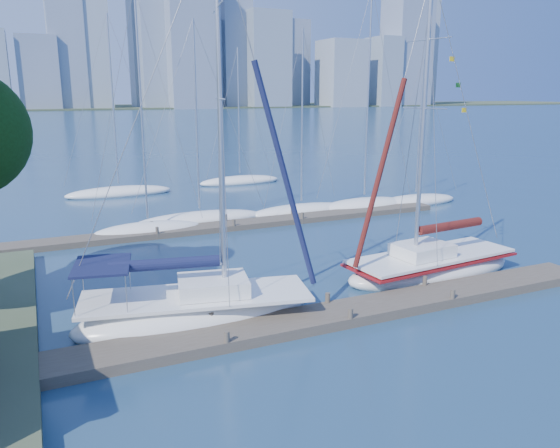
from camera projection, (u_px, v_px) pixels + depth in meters
name	position (u px, v px, depth m)	size (l,w,h in m)	color
ground	(338.00, 319.00, 21.84)	(700.00, 700.00, 0.00)	navy
near_dock	(338.00, 315.00, 21.79)	(26.00, 2.00, 0.40)	#4B4137
far_dock	(244.00, 224.00, 36.77)	(30.00, 1.80, 0.36)	#4B4137
far_shore	(49.00, 108.00, 305.18)	(800.00, 100.00, 1.50)	#38472D
sailboat_navy	(196.00, 295.00, 21.38)	(10.01, 5.01, 15.42)	white
sailboat_maroon	(431.00, 255.00, 26.74)	(9.61, 3.90, 14.57)	white
bg_boat_1	(148.00, 229.00, 34.92)	(7.29, 4.14, 15.15)	white
bg_boat_2	(200.00, 219.00, 37.81)	(9.32, 3.38, 13.78)	white
bg_boat_3	(301.00, 210.00, 40.68)	(8.32, 5.19, 13.50)	white
bg_boat_4	(364.00, 205.00, 42.44)	(8.10, 3.70, 16.56)	white
bg_boat_5	(415.00, 201.00, 44.27)	(7.88, 3.00, 11.73)	white
bg_boat_6	(119.00, 192.00, 47.91)	(9.42, 4.36, 15.55)	white
bg_boat_7	(240.00, 181.00, 54.17)	(8.53, 5.01, 13.29)	white
skyline	(94.00, 40.00, 280.30)	(501.58, 51.31, 100.54)	gray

